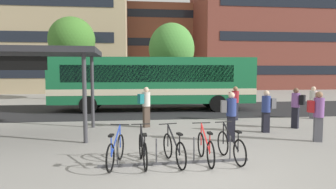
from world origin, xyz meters
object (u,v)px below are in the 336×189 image
at_px(commuter_red_pack_2, 314,100).
at_px(street_tree_1, 72,40).
at_px(parked_bicycle_black_1, 143,150).
at_px(commuter_teal_pack_5, 146,104).
at_px(street_tree_0, 172,49).
at_px(commuter_maroon_pack_3, 235,101).
at_px(parked_bicycle_black_2, 174,150).
at_px(commuter_red_pack_4, 318,113).
at_px(commuter_grey_pack_1, 230,113).
at_px(parked_bicycle_black_4, 231,147).
at_px(commuter_black_pack_0, 296,105).
at_px(city_bus, 154,81).
at_px(parked_bicycle_blue_0, 116,151).
at_px(commuter_grey_pack_6, 267,108).
at_px(parked_bicycle_red_3, 206,148).

height_order(commuter_red_pack_2, street_tree_1, street_tree_1).
distance_m(parked_bicycle_black_1, commuter_teal_pack_5, 5.04).
relative_size(parked_bicycle_black_1, street_tree_0, 0.28).
bearing_deg(street_tree_0, commuter_maroon_pack_3, -78.39).
relative_size(commuter_teal_pack_5, street_tree_1, 0.26).
xyz_separation_m(parked_bicycle_black_2, commuter_red_pack_4, (5.22, 1.81, 0.61)).
distance_m(parked_bicycle_black_2, commuter_red_pack_2, 10.22).
bearing_deg(commuter_grey_pack_1, street_tree_1, 127.25).
distance_m(commuter_red_pack_4, street_tree_1, 19.71).
bearing_deg(commuter_maroon_pack_3, commuter_teal_pack_5, 160.87).
bearing_deg(parked_bicycle_black_4, commuter_black_pack_0, -53.87).
relative_size(parked_bicycle_black_2, commuter_black_pack_0, 0.99).
xyz_separation_m(city_bus, commuter_black_pack_0, (5.53, -6.36, -0.79)).
distance_m(parked_bicycle_black_2, commuter_red_pack_4, 5.55).
relative_size(parked_bicycle_blue_0, commuter_red_pack_2, 1.04).
relative_size(parked_bicycle_black_4, commuter_grey_pack_6, 1.03).
bearing_deg(parked_bicycle_red_3, parked_bicycle_black_2, 91.10).
height_order(parked_bicycle_blue_0, parked_bicycle_black_2, same).
relative_size(parked_bicycle_red_3, parked_bicycle_black_4, 1.01).
bearing_deg(commuter_red_pack_2, parked_bicycle_black_4, 88.28).
height_order(parked_bicycle_black_4, commuter_grey_pack_6, commuter_grey_pack_6).
height_order(parked_bicycle_red_3, commuter_red_pack_4, commuter_red_pack_4).
xyz_separation_m(commuter_black_pack_0, commuter_red_pack_4, (-0.56, -2.26, 0.01)).
relative_size(parked_bicycle_black_1, commuter_grey_pack_6, 1.03).
xyz_separation_m(commuter_grey_pack_1, street_tree_0, (-0.29, 13.38, 3.11)).
bearing_deg(parked_bicycle_black_2, commuter_grey_pack_1, -57.91).
relative_size(parked_bicycle_black_1, parked_bicycle_black_4, 1.00).
height_order(city_bus, commuter_teal_pack_5, city_bus).
xyz_separation_m(commuter_red_pack_2, street_tree_1, (-14.03, 11.23, 3.96)).
xyz_separation_m(commuter_maroon_pack_3, commuter_teal_pack_5, (-4.40, -1.26, 0.04)).
xyz_separation_m(city_bus, parked_bicycle_black_4, (1.34, -10.33, -1.39)).
height_order(commuter_red_pack_4, street_tree_0, street_tree_0).
xyz_separation_m(parked_bicycle_red_3, commuter_red_pack_4, (4.36, 1.78, 0.61)).
bearing_deg(parked_bicycle_blue_0, commuter_red_pack_4, -64.15).
xyz_separation_m(parked_bicycle_blue_0, commuter_red_pack_2, (9.53, 6.26, 0.56)).
height_order(parked_bicycle_black_4, commuter_grey_pack_1, commuter_grey_pack_1).
distance_m(parked_bicycle_black_2, street_tree_0, 16.13).
xyz_separation_m(commuter_maroon_pack_3, commuter_grey_pack_6, (0.30, -2.85, -0.01)).
bearing_deg(commuter_red_pack_4, street_tree_1, 144.37).
bearing_deg(commuter_red_pack_2, commuter_black_pack_0, 89.21).
xyz_separation_m(parked_bicycle_black_2, commuter_red_pack_2, (8.02, 6.31, 0.56)).
bearing_deg(commuter_red_pack_4, city_bus, 138.86).
height_order(parked_bicycle_black_4, street_tree_0, street_tree_0).
bearing_deg(city_bus, street_tree_1, 133.13).
xyz_separation_m(commuter_teal_pack_5, street_tree_0, (2.50, 10.54, 3.09)).
xyz_separation_m(commuter_black_pack_0, commuter_teal_pack_5, (-6.30, 0.96, 0.02)).
bearing_deg(parked_bicycle_black_1, commuter_teal_pack_5, -7.81).
distance_m(parked_bicycle_black_1, street_tree_0, 16.21).
bearing_deg(city_bus, commuter_grey_pack_6, -58.83).
relative_size(city_bus, parked_bicycle_black_2, 7.14).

